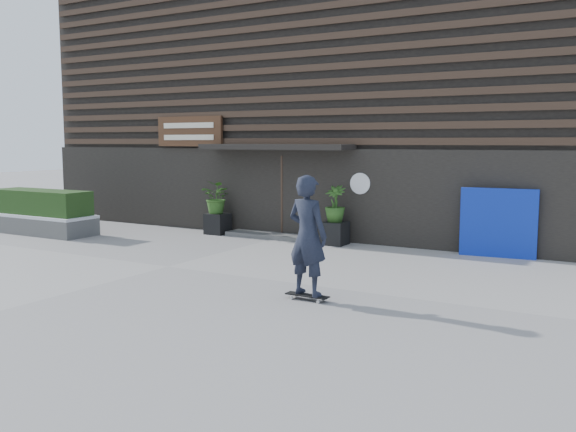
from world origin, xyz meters
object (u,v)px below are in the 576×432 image
Objects in this scene: blue_tarp at (498,223)px; raised_bed at (42,225)px; skateboarder at (308,236)px; planter_pot_right at (335,233)px; planter_pot_left at (218,224)px.

raised_bed is at bearing -172.92° from blue_tarp.
skateboarder reaches higher than blue_tarp.
skateboarder reaches higher than raised_bed.
planter_pot_right is 0.28× the size of skateboarder.
planter_pot_right is 8.73m from raised_bed.
skateboarder is (2.06, -5.40, 0.82)m from planter_pot_right.
skateboarder is (10.43, -2.92, 0.87)m from raised_bed.
planter_pot_right is 4.11m from blue_tarp.
planter_pot_right is at bearing 178.66° from blue_tarp.
blue_tarp reaches higher than planter_pot_right.
blue_tarp is 6.05m from skateboarder.
skateboarder is (-2.01, -5.70, 0.31)m from blue_tarp.
raised_bed is 1.63× the size of skateboarder.
blue_tarp is at bearing 70.61° from skateboarder.
planter_pot_left is 7.89m from blue_tarp.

